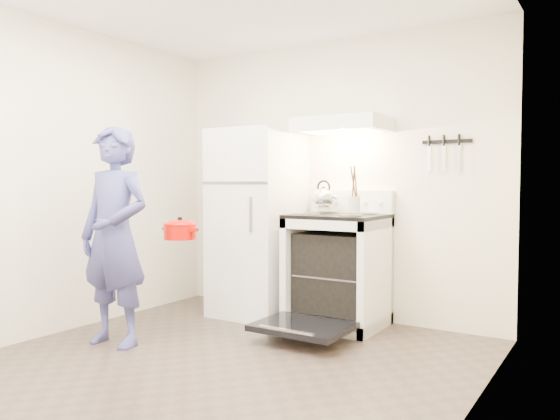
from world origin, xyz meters
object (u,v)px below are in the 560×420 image
object	(u,v)px
person	(114,236)
dutch_oven	(180,232)
refrigerator	(257,223)
tea_kettle	(324,197)
stove_body	(338,272)

from	to	relation	value
person	dutch_oven	world-z (taller)	person
refrigerator	tea_kettle	distance (m)	0.68
tea_kettle	person	xyz separation A→B (m)	(-0.99, -1.47, -0.28)
stove_body	tea_kettle	size ratio (longest dim) A/B	3.18
tea_kettle	person	bearing A→B (deg)	-124.01
tea_kettle	dutch_oven	bearing A→B (deg)	-122.08
dutch_oven	person	bearing A→B (deg)	-129.10
stove_body	person	size ratio (longest dim) A/B	0.56
person	dutch_oven	size ratio (longest dim) A/B	5.10
tea_kettle	refrigerator	bearing A→B (deg)	-168.76
tea_kettle	person	world-z (taller)	person
dutch_oven	stove_body	bearing A→B (deg)	48.71
tea_kettle	dutch_oven	distance (m)	1.31
stove_body	dutch_oven	world-z (taller)	dutch_oven
refrigerator	stove_body	distance (m)	0.90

